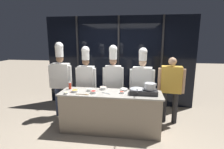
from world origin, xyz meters
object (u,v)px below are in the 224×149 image
(portable_stove, at_px, (143,92))
(serving_spoon_slotted, at_px, (85,94))
(chef_pastry, at_px, (142,80))
(prep_bowl_bell_pepper, at_px, (93,92))
(prep_bowl_bean_sprouts, at_px, (90,90))
(serving_spoon_solid, at_px, (108,93))
(chef_line, at_px, (113,77))
(person_guest, at_px, (171,84))
(squeeze_bottle_chili, at_px, (70,85))
(prep_bowl_shrimp, at_px, (103,88))
(prep_bowl_rice, at_px, (124,89))
(chef_sous, at_px, (86,77))
(prep_bowl_ginger, at_px, (66,93))
(frying_pan, at_px, (137,88))
(prep_bowl_chili_flakes, at_px, (122,92))
(chef_head, at_px, (61,75))
(prep_bowl_carrots, at_px, (75,91))
(stock_pot, at_px, (150,86))

(portable_stove, distance_m, serving_spoon_slotted, 1.23)
(portable_stove, height_order, chef_pastry, chef_pastry)
(portable_stove, distance_m, prep_bowl_bell_pepper, 1.06)
(prep_bowl_bean_sprouts, distance_m, serving_spoon_solid, 0.45)
(portable_stove, height_order, prep_bowl_bean_sprouts, portable_stove)
(prep_bowl_bean_sprouts, height_order, chef_pastry, chef_pastry)
(chef_line, bearing_deg, serving_spoon_slotted, 51.62)
(chef_line, height_order, person_guest, chef_line)
(squeeze_bottle_chili, bearing_deg, prep_bowl_shrimp, 6.10)
(prep_bowl_rice, distance_m, serving_spoon_slotted, 0.88)
(prep_bowl_bean_sprouts, height_order, chef_sous, chef_sous)
(prep_bowl_ginger, bearing_deg, serving_spoon_slotted, 1.47)
(frying_pan, height_order, serving_spoon_slotted, frying_pan)
(chef_sous, bearing_deg, chef_pastry, -179.85)
(prep_bowl_rice, distance_m, chef_line, 0.61)
(frying_pan, relative_size, squeeze_bottle_chili, 2.84)
(chef_line, height_order, chef_pastry, chef_line)
(serving_spoon_slotted, bearing_deg, squeeze_bottle_chili, 142.59)
(prep_bowl_chili_flakes, bearing_deg, prep_bowl_rice, 81.97)
(prep_bowl_chili_flakes, bearing_deg, chef_sous, 146.51)
(chef_head, xyz_separation_m, chef_sous, (0.67, 0.05, -0.04))
(prep_bowl_carrots, relative_size, prep_bowl_bell_pepper, 1.23)
(prep_bowl_carrots, bearing_deg, prep_bowl_bell_pepper, -4.54)
(stock_pot, bearing_deg, chef_pastry, 103.70)
(squeeze_bottle_chili, xyz_separation_m, prep_bowl_ginger, (0.06, -0.37, -0.07))
(prep_bowl_ginger, bearing_deg, serving_spoon_solid, 9.72)
(portable_stove, height_order, squeeze_bottle_chili, squeeze_bottle_chili)
(chef_head, height_order, chef_pastry, chef_head)
(stock_pot, bearing_deg, frying_pan, -179.02)
(squeeze_bottle_chili, relative_size, prep_bowl_chili_flakes, 1.83)
(chef_line, bearing_deg, squeeze_bottle_chili, 19.20)
(frying_pan, xyz_separation_m, prep_bowl_ginger, (-1.49, -0.22, -0.10))
(chef_head, bearing_deg, frying_pan, 159.09)
(prep_bowl_chili_flakes, distance_m, chef_head, 1.76)
(frying_pan, relative_size, serving_spoon_slotted, 1.97)
(serving_spoon_solid, bearing_deg, serving_spoon_slotted, -163.22)
(frying_pan, bearing_deg, serving_spoon_solid, -173.18)
(frying_pan, height_order, prep_bowl_bell_pepper, frying_pan)
(stock_pot, distance_m, prep_bowl_bean_sprouts, 1.33)
(portable_stove, xyz_separation_m, prep_bowl_carrots, (-1.48, -0.07, -0.02))
(prep_bowl_rice, xyz_separation_m, serving_spoon_slotted, (-0.78, -0.40, -0.02))
(frying_pan, relative_size, chef_line, 0.29)
(chef_head, xyz_separation_m, person_guest, (2.76, 0.01, -0.14))
(portable_stove, height_order, prep_bowl_carrots, portable_stove)
(serving_spoon_solid, height_order, chef_sous, chef_sous)
(frying_pan, bearing_deg, person_guest, 36.79)
(stock_pot, height_order, prep_bowl_chili_flakes, stock_pot)
(squeeze_bottle_chili, bearing_deg, chef_pastry, 15.98)
(stock_pot, bearing_deg, chef_sous, 157.90)
(prep_bowl_rice, bearing_deg, serving_spoon_slotted, -152.84)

